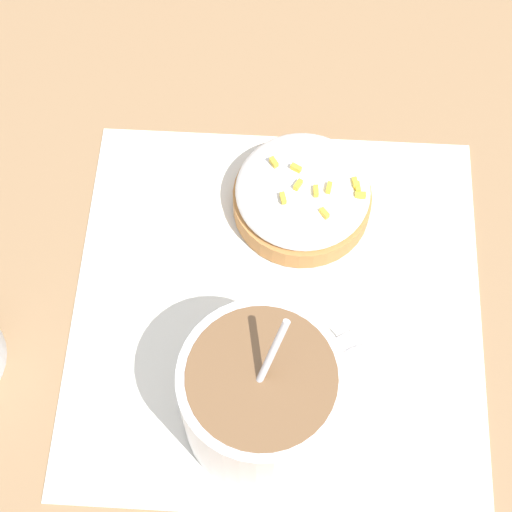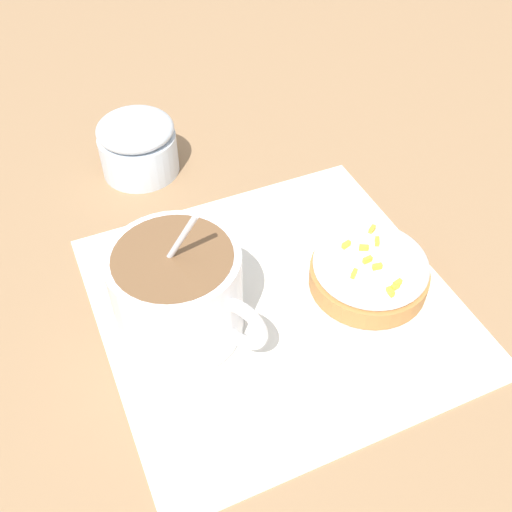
# 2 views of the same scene
# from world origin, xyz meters

# --- Properties ---
(ground_plane) EXTENTS (3.00, 3.00, 0.00)m
(ground_plane) POSITION_xyz_m (0.00, 0.00, 0.00)
(ground_plane) COLOR #93704C
(paper_napkin) EXTENTS (0.26, 0.26, 0.00)m
(paper_napkin) POSITION_xyz_m (0.00, 0.00, 0.00)
(paper_napkin) COLOR white
(paper_napkin) RESTS_ON ground_plane
(coffee_cup) EXTENTS (0.09, 0.11, 0.11)m
(coffee_cup) POSITION_xyz_m (-0.07, 0.01, 0.04)
(coffee_cup) COLOR white
(coffee_cup) RESTS_ON paper_napkin
(frosted_pastry) EXTENTS (0.09, 0.09, 0.04)m
(frosted_pastry) POSITION_xyz_m (0.07, -0.01, 0.02)
(frosted_pastry) COLOR #B2753D
(frosted_pastry) RESTS_ON paper_napkin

